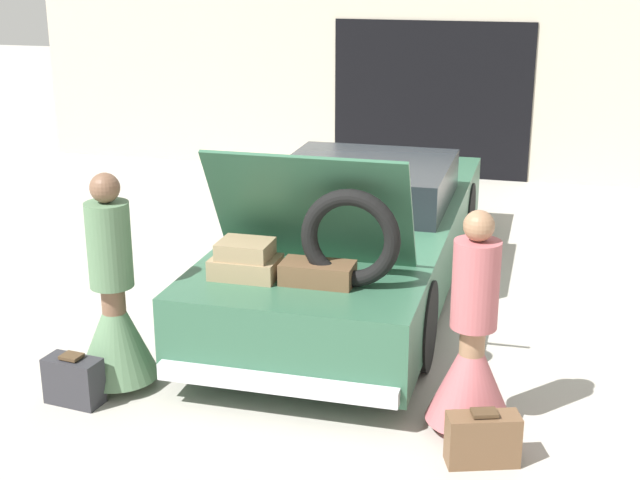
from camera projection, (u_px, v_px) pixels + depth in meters
ground_plane at (357, 289)px, 8.58m from camera, size 40.00×40.00×0.00m
garage_wall_back at (433, 79)px, 12.56m from camera, size 12.00×0.14×2.80m
car at (358, 234)px, 8.39m from camera, size 1.85×5.20×1.73m
person_left at (114, 313)px, 6.51m from camera, size 0.61×0.61×1.63m
person_right at (472, 354)px, 5.91m from camera, size 0.59×0.59×1.55m
suitcase_beside_left_person at (74, 380)px, 6.37m from camera, size 0.43×0.25×0.38m
suitcase_beside_right_person at (483, 439)px, 5.61m from camera, size 0.49×0.32×0.37m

